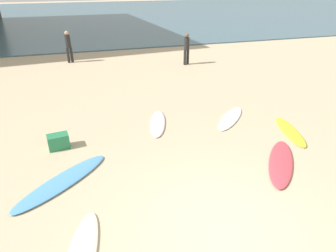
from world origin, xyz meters
name	(u,v)px	position (x,y,z in m)	size (l,w,h in m)	color
ground_plane	(220,229)	(0.00, 0.00, 0.00)	(120.00, 120.00, 0.00)	#C6B28E
ocean_water	(93,15)	(0.00, 35.64, 0.04)	(120.00, 40.00, 0.08)	#426675
surfboard_1	(290,131)	(3.76, 2.92, 0.04)	(0.49, 1.96, 0.08)	yellow
surfboard_2	(230,118)	(2.45, 4.31, 0.03)	(0.52, 2.05, 0.06)	white
surfboard_3	(158,123)	(0.01, 4.64, 0.04)	(0.48, 1.96, 0.07)	silver
surfboard_4	(281,162)	(2.44, 1.54, 0.04)	(0.58, 2.29, 0.09)	#D74450
surfboard_6	(62,181)	(-2.89, 2.32, 0.04)	(0.59, 2.59, 0.08)	#549CD6
beachgoer_near	(68,45)	(-2.66, 13.39, 0.94)	(0.36, 0.36, 1.70)	black
beachgoer_mid	(187,48)	(3.33, 11.17, 0.91)	(0.36, 0.36, 1.64)	black
beach_cooler	(58,141)	(-3.00, 3.98, 0.21)	(0.56, 0.35, 0.41)	#287F51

